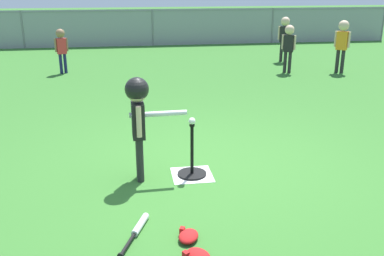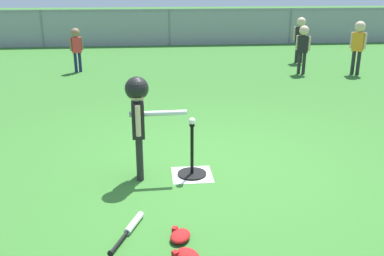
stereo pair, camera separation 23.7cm
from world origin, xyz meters
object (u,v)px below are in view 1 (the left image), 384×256
(fielder_near_left, at_px, (61,45))
(glove_near_bats, at_px, (198,256))
(batting_tee, at_px, (192,168))
(glove_by_plate, at_px, (188,236))
(fielder_deep_right, at_px, (285,33))
(baseball_on_tee, at_px, (192,121))
(spare_bat_silver, at_px, (138,229))
(fielder_deep_center, at_px, (289,42))
(batter_child, at_px, (139,108))
(fielder_deep_left, at_px, (342,39))

(fielder_near_left, relative_size, glove_near_bats, 3.70)
(batting_tee, relative_size, glove_by_plate, 2.23)
(batting_tee, height_order, fielder_deep_right, fielder_deep_right)
(baseball_on_tee, xyz_separation_m, fielder_deep_right, (3.40, 6.53, 0.11))
(fielder_near_left, relative_size, spare_bat_silver, 1.66)
(baseball_on_tee, relative_size, fielder_near_left, 0.07)
(batting_tee, bearing_deg, fielder_deep_center, 59.79)
(baseball_on_tee, distance_m, fielder_near_left, 6.22)
(fielder_deep_right, height_order, glove_by_plate, fielder_deep_right)
(glove_by_plate, bearing_deg, spare_bat_silver, 155.70)
(spare_bat_silver, bearing_deg, batting_tee, 59.17)
(batter_child, xyz_separation_m, fielder_deep_right, (3.96, 6.55, -0.07))
(baseball_on_tee, height_order, fielder_deep_center, fielder_deep_center)
(glove_by_plate, bearing_deg, fielder_deep_center, 63.27)
(fielder_deep_left, bearing_deg, glove_by_plate, -125.36)
(batting_tee, bearing_deg, glove_near_bats, -96.97)
(fielder_deep_center, bearing_deg, spare_bat_silver, -120.32)
(fielder_deep_center, distance_m, spare_bat_silver, 7.23)
(batter_child, xyz_separation_m, spare_bat_silver, (-0.07, -1.04, -0.77))
(baseball_on_tee, xyz_separation_m, glove_by_plate, (-0.22, -1.24, -0.59))
(glove_by_plate, bearing_deg, glove_near_bats, -82.79)
(batting_tee, distance_m, fielder_deep_center, 6.00)
(batter_child, bearing_deg, baseball_on_tee, 1.82)
(baseball_on_tee, height_order, fielder_deep_right, fielder_deep_right)
(batting_tee, height_order, batter_child, batter_child)
(fielder_deep_center, bearing_deg, fielder_near_left, 172.10)
(fielder_deep_right, bearing_deg, fielder_deep_center, -106.29)
(batter_child, distance_m, fielder_deep_center, 6.28)
(fielder_deep_right, xyz_separation_m, fielder_deep_left, (0.79, -1.55, 0.03))
(fielder_deep_center, bearing_deg, batter_child, -124.54)
(baseball_on_tee, bearing_deg, batter_child, -178.18)
(baseball_on_tee, bearing_deg, fielder_deep_center, 59.79)
(fielder_deep_center, bearing_deg, fielder_deep_left, -8.12)
(batting_tee, bearing_deg, batter_child, -178.18)
(fielder_deep_right, xyz_separation_m, glove_near_bats, (-3.59, -8.06, -0.70))
(batting_tee, height_order, glove_near_bats, batting_tee)
(fielder_deep_right, distance_m, fielder_deep_left, 1.74)
(batting_tee, xyz_separation_m, batter_child, (-0.56, -0.02, 0.71))
(batter_child, height_order, fielder_deep_center, batter_child)
(fielder_deep_left, xyz_separation_m, glove_near_bats, (-4.38, -6.51, -0.73))
(baseball_on_tee, distance_m, glove_near_bats, 1.64)
(fielder_deep_left, bearing_deg, batting_tee, -130.11)
(fielder_near_left, bearing_deg, fielder_deep_right, 6.99)
(batting_tee, xyz_separation_m, fielder_deep_right, (3.40, 6.53, 0.65))
(batting_tee, distance_m, glove_by_plate, 1.27)
(fielder_deep_right, bearing_deg, batter_child, -121.17)
(fielder_deep_left, bearing_deg, fielder_deep_center, 171.88)
(spare_bat_silver, bearing_deg, batter_child, 85.94)
(fielder_deep_center, distance_m, glove_near_bats, 7.43)
(fielder_deep_right, bearing_deg, glove_near_bats, -114.02)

